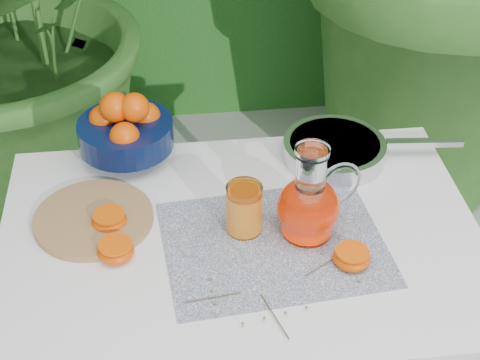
{
  "coord_description": "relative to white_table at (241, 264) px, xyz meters",
  "views": [
    {
      "loc": [
        -0.16,
        -1.18,
        1.77
      ],
      "look_at": [
        -0.03,
        -0.03,
        0.88
      ],
      "focal_mm": 55.0,
      "sensor_mm": 36.0,
      "label": 1
    }
  ],
  "objects": [
    {
      "name": "white_table",
      "position": [
        0.0,
        0.0,
        0.0
      ],
      "size": [
        1.0,
        0.7,
        0.75
      ],
      "color": "white",
      "rests_on": "ground"
    },
    {
      "name": "saute_pan",
      "position": [
        0.25,
        0.25,
        0.11
      ],
      "size": [
        0.43,
        0.26,
        0.05
      ],
      "color": "#BCBBC0",
      "rests_on": "white_table"
    },
    {
      "name": "cutting_board",
      "position": [
        -0.3,
        0.08,
        0.09
      ],
      "size": [
        0.32,
        0.32,
        0.02
      ],
      "primitive_type": "cylinder",
      "rotation": [
        0.0,
        0.0,
        0.33
      ],
      "color": "#916541",
      "rests_on": "white_table"
    },
    {
      "name": "juice_pitcher",
      "position": [
        0.14,
        -0.01,
        0.16
      ],
      "size": [
        0.19,
        0.16,
        0.21
      ],
      "color": "white",
      "rests_on": "white_table"
    },
    {
      "name": "juice_tumbler",
      "position": [
        0.01,
        0.02,
        0.14
      ],
      "size": [
        0.09,
        0.09,
        0.11
      ],
      "color": "white",
      "rests_on": "white_table"
    },
    {
      "name": "fruit_bowl",
      "position": [
        -0.23,
        0.31,
        0.16
      ],
      "size": [
        0.22,
        0.22,
        0.17
      ],
      "color": "black",
      "rests_on": "white_table"
    },
    {
      "name": "orange_halves",
      "position": [
        -0.11,
        -0.03,
        0.1
      ],
      "size": [
        0.55,
        0.24,
        0.04
      ],
      "color": "#E75102",
      "rests_on": "white_table"
    },
    {
      "name": "thyme_sprigs",
      "position": [
        0.05,
        -0.17,
        0.09
      ],
      "size": [
        0.35,
        0.25,
        0.01
      ],
      "color": "#4F4024",
      "rests_on": "white_table"
    },
    {
      "name": "placemat",
      "position": [
        0.06,
        -0.03,
        0.08
      ],
      "size": [
        0.47,
        0.38,
        0.0
      ],
      "primitive_type": "cube",
      "rotation": [
        0.0,
        0.0,
        0.09
      ],
      "color": "#0C1746",
      "rests_on": "white_table"
    }
  ]
}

